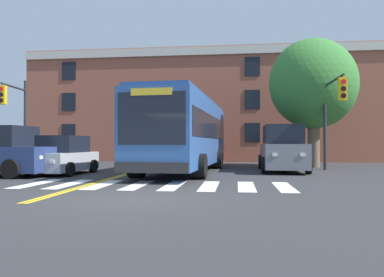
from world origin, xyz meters
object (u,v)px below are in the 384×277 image
Objects in this scene: street_tree_curbside_large at (313,84)px; car_silver_near_lane at (63,156)px; city_bus at (185,132)px; car_red_behind_bus at (201,151)px; traffic_light_near_corner at (332,105)px; traffic_light_far_corner at (16,109)px; car_grey_far_lane at (282,149)px.

car_silver_near_lane is at bearing -152.95° from street_tree_curbside_large.
city_bus is 8.50m from street_tree_curbside_large.
traffic_light_near_corner is (7.09, -8.85, 2.38)m from car_red_behind_bus.
traffic_light_near_corner is 0.65× the size of street_tree_curbside_large.
traffic_light_far_corner is 0.70× the size of street_tree_curbside_large.
traffic_light_near_corner is (12.18, 2.65, 2.40)m from car_silver_near_lane.
car_grey_far_lane is 14.87m from traffic_light_far_corner.
city_bus is at bearing -148.38° from street_tree_curbside_large.
car_silver_near_lane is 0.79× the size of traffic_light_near_corner.
car_grey_far_lane is 3.14m from traffic_light_near_corner.
traffic_light_far_corner is 16.99m from street_tree_curbside_large.
traffic_light_near_corner is at bearing 12.26° from car_silver_near_lane.
car_silver_near_lane is 12.69m from traffic_light_near_corner.
city_bus is 4.86m from car_grey_far_lane.
street_tree_curbside_large is (6.93, -5.37, 3.94)m from car_red_behind_bus.
street_tree_curbside_large is (2.14, 3.20, 3.67)m from car_grey_far_lane.
car_red_behind_bus is (-0.11, 9.56, -1.09)m from city_bus.
traffic_light_far_corner reaches higher than traffic_light_near_corner.
city_bus is at bearing 20.44° from car_silver_near_lane.
car_grey_far_lane is at bearing 12.07° from city_bus.
car_grey_far_lane is 1.09× the size of traffic_light_near_corner.
traffic_light_far_corner is at bearing -142.85° from car_red_behind_bus.
traffic_light_near_corner is (2.31, -0.29, 2.12)m from car_grey_far_lane.
traffic_light_near_corner is at bearing -7.15° from car_grey_far_lane.
city_bus is 7.14m from traffic_light_near_corner.
street_tree_curbside_large is (6.82, 4.20, 2.85)m from city_bus.
traffic_light_far_corner is at bearing 168.20° from city_bus.
street_tree_curbside_large is at bearing 27.05° from car_silver_near_lane.
car_red_behind_bus is 9.61m from street_tree_curbside_large.
car_grey_far_lane is at bearing 16.56° from car_silver_near_lane.
city_bus is 2.25× the size of traffic_light_far_corner.
car_red_behind_bus is at bearing 119.21° from car_grey_far_lane.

